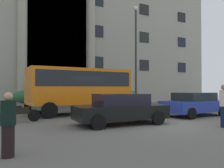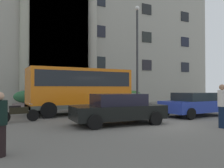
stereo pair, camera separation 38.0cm
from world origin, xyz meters
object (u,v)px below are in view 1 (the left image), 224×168
at_px(parked_sedan_second, 121,109).
at_px(hedge_planter_far_west, 130,98).
at_px(pedestrian_woman_dark_dress, 224,106).
at_px(lamppost_plaza_centre, 136,49).
at_px(parked_estate_mid, 194,104).
at_px(orange_minibus, 80,87).
at_px(motorcycle_near_kerb, 185,106).
at_px(bus_stop_sign, 123,90).
at_px(hedge_planter_far_east, 25,100).
at_px(hedge_planter_entrance_right, 92,100).
at_px(motorcycle_far_end, 19,113).
at_px(pedestrian_child_trailing, 8,125).

bearing_deg(parked_sedan_second, hedge_planter_far_west, 58.55).
height_order(pedestrian_woman_dark_dress, lamppost_plaza_centre, lamppost_plaza_centre).
bearing_deg(hedge_planter_far_west, parked_estate_mid, -100.89).
relative_size(orange_minibus, motorcycle_near_kerb, 3.15).
distance_m(bus_stop_sign, hedge_planter_far_east, 7.82).
xyz_separation_m(hedge_planter_entrance_right, lamppost_plaza_centre, (3.12, -2.25, 4.40)).
bearing_deg(motorcycle_far_end, orange_minibus, 21.79).
height_order(hedge_planter_far_east, pedestrian_child_trailing, pedestrian_child_trailing).
height_order(motorcycle_near_kerb, lamppost_plaza_centre, lamppost_plaza_centre).
height_order(hedge_planter_far_east, pedestrian_woman_dark_dress, pedestrian_woman_dark_dress).
xyz_separation_m(parked_estate_mid, parked_sedan_second, (-5.56, -0.63, -0.00)).
distance_m(hedge_planter_far_east, pedestrian_child_trailing, 13.38).
distance_m(orange_minibus, bus_stop_sign, 4.85).
height_order(bus_stop_sign, parked_estate_mid, bus_stop_sign).
bearing_deg(parked_sedan_second, hedge_planter_far_east, 108.81).
xyz_separation_m(hedge_planter_entrance_right, pedestrian_child_trailing, (-7.88, -12.49, 0.17)).
relative_size(orange_minibus, hedge_planter_entrance_right, 3.41).
height_order(parked_estate_mid, lamppost_plaza_centre, lamppost_plaza_centre).
relative_size(parked_estate_mid, lamppost_plaza_centre, 0.48).
bearing_deg(parked_sedan_second, pedestrian_child_trailing, -144.91).
distance_m(hedge_planter_far_east, pedestrian_woman_dark_dress, 14.35).
bearing_deg(motorcycle_far_end, pedestrian_child_trailing, -105.76).
height_order(hedge_planter_entrance_right, parked_estate_mid, parked_estate_mid).
xyz_separation_m(parked_estate_mid, motorcycle_near_kerb, (1.09, 1.74, -0.27)).
xyz_separation_m(parked_estate_mid, pedestrian_woman_dark_dress, (-2.16, -3.50, 0.21)).
distance_m(parked_estate_mid, motorcycle_near_kerb, 2.07).
xyz_separation_m(hedge_planter_entrance_right, pedestrian_woman_dark_dress, (0.56, -12.37, 0.30)).
height_order(bus_stop_sign, parked_sedan_second, bus_stop_sign).
distance_m(orange_minibus, motorcycle_far_end, 4.61).
bearing_deg(motorcycle_far_end, hedge_planter_far_east, 73.12).
relative_size(orange_minibus, lamppost_plaza_centre, 0.73).
bearing_deg(hedge_planter_entrance_right, motorcycle_near_kerb, -61.85).
bearing_deg(orange_minibus, lamppost_plaza_centre, 21.40).
height_order(parked_sedan_second, lamppost_plaza_centre, lamppost_plaza_centre).
distance_m(parked_sedan_second, pedestrian_woman_dark_dress, 4.45).
relative_size(parked_sedan_second, motorcycle_far_end, 2.24).
relative_size(motorcycle_near_kerb, pedestrian_woman_dark_dress, 1.11).
bearing_deg(parked_sedan_second, orange_minibus, 95.64).
bearing_deg(lamppost_plaza_centre, parked_estate_mid, -93.44).
bearing_deg(parked_estate_mid, orange_minibus, 140.06).
bearing_deg(hedge_planter_entrance_right, hedge_planter_far_west, 9.59).
relative_size(hedge_planter_far_west, parked_estate_mid, 0.49).
relative_size(hedge_planter_entrance_right, hedge_planter_far_west, 0.92).
height_order(hedge_planter_far_east, motorcycle_far_end, hedge_planter_far_east).
bearing_deg(parked_estate_mid, motorcycle_near_kerb, 54.86).
bearing_deg(lamppost_plaza_centre, motorcycle_near_kerb, -81.90).
distance_m(pedestrian_woman_dark_dress, pedestrian_child_trailing, 8.44).
xyz_separation_m(hedge_planter_far_west, pedestrian_child_trailing, (-12.45, -13.26, 0.11)).
bearing_deg(hedge_planter_far_east, lamppost_plaza_centre, -18.77).
relative_size(hedge_planter_far_east, motorcycle_near_kerb, 1.04).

